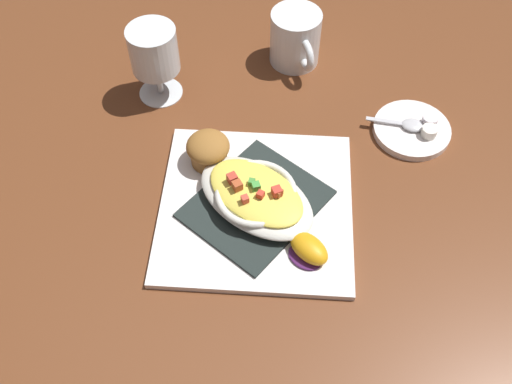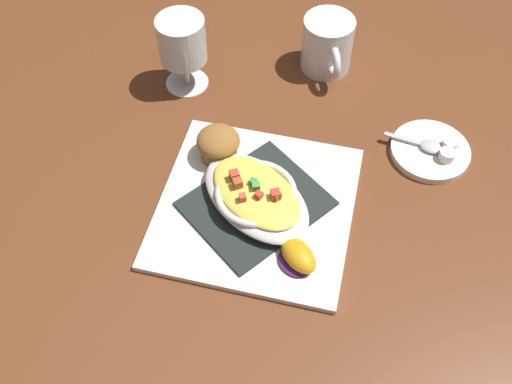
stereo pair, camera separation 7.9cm
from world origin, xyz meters
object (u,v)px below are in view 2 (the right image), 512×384
(spoon, at_px, (429,146))
(creamer_cup_0, at_px, (447,155))
(coffee_mug, at_px, (327,47))
(stemmed_glass, at_px, (182,44))
(gratin_dish, at_px, (256,195))
(square_plate, at_px, (256,207))
(creamer_saucer, at_px, (430,151))
(creamer_cup_1, at_px, (450,144))
(orange_garnish, at_px, (298,256))
(muffin, at_px, (218,144))

(spoon, xyz_separation_m, creamer_cup_0, (0.02, 0.03, 0.00))
(coffee_mug, height_order, creamer_cup_0, coffee_mug)
(coffee_mug, relative_size, stemmed_glass, 0.90)
(gratin_dish, relative_size, coffee_mug, 1.83)
(square_plate, xyz_separation_m, creamer_saucer, (-0.15, 0.24, 0.00))
(creamer_cup_1, bearing_deg, orange_garnish, -38.67)
(coffee_mug, height_order, spoon, coffee_mug)
(coffee_mug, bearing_deg, creamer_cup_1, 53.59)
(orange_garnish, relative_size, creamer_cup_1, 2.88)
(square_plate, height_order, muffin, muffin)
(creamer_cup_1, bearing_deg, creamer_saucer, -73.54)
(gratin_dish, relative_size, creamer_saucer, 1.75)
(square_plate, bearing_deg, gratin_dish, -51.52)
(gratin_dish, height_order, coffee_mug, coffee_mug)
(square_plate, xyz_separation_m, coffee_mug, (-0.32, 0.05, 0.04))
(square_plate, height_order, gratin_dish, gratin_dish)
(square_plate, bearing_deg, creamer_saucer, 123.04)
(orange_garnish, distance_m, spoon, 0.28)
(gratin_dish, distance_m, spoon, 0.28)
(muffin, distance_m, creamer_cup_0, 0.34)
(creamer_saucer, height_order, spoon, spoon)
(square_plate, distance_m, orange_garnish, 0.11)
(orange_garnish, distance_m, creamer_saucer, 0.29)
(muffin, xyz_separation_m, stemmed_glass, (-0.15, -0.09, 0.05))
(gratin_dish, bearing_deg, coffee_mug, 170.24)
(muffin, xyz_separation_m, creamer_cup_1, (-0.09, 0.34, -0.02))
(creamer_saucer, bearing_deg, orange_garnish, -35.57)
(gratin_dish, height_order, creamer_cup_1, gratin_dish)
(coffee_mug, distance_m, stemmed_glass, 0.24)
(square_plate, distance_m, gratin_dish, 0.03)
(coffee_mug, distance_m, creamer_saucer, 0.25)
(square_plate, relative_size, coffee_mug, 2.36)
(gratin_dish, relative_size, creamer_cup_0, 8.72)
(orange_garnish, bearing_deg, muffin, -136.82)
(orange_garnish, bearing_deg, creamer_saucer, 144.43)
(square_plate, distance_m, creamer_saucer, 0.28)
(square_plate, bearing_deg, spoon, 123.61)
(muffin, bearing_deg, orange_garnish, 43.18)
(orange_garnish, distance_m, creamer_cup_0, 0.29)
(coffee_mug, bearing_deg, orange_garnish, 2.53)
(square_plate, bearing_deg, creamer_cup_1, 121.61)
(muffin, xyz_separation_m, creamer_saucer, (-0.08, 0.31, -0.03))
(spoon, xyz_separation_m, creamer_cup_1, (-0.01, 0.03, 0.00))
(coffee_mug, xyz_separation_m, spoon, (0.16, 0.18, -0.02))
(coffee_mug, bearing_deg, spoon, 48.01)
(square_plate, relative_size, spoon, 2.93)
(orange_garnish, height_order, creamer_saucer, orange_garnish)
(creamer_cup_0, bearing_deg, creamer_cup_1, 170.67)
(stemmed_glass, relative_size, creamer_cup_1, 5.29)
(creamer_saucer, bearing_deg, spoon, -99.33)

